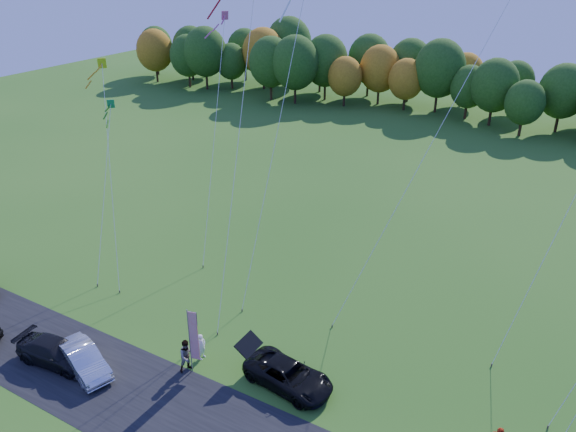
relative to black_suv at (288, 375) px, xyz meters
The scene contains 16 objects.
ground 3.25m from the black_suv, 167.16° to the right, with size 160.00×160.00×0.00m, color #265A17.
asphalt_strip 5.68m from the black_suv, 123.38° to the right, with size 90.00×6.00×0.01m, color black.
tree_line 54.39m from the black_suv, 93.27° to the left, with size 116.00×12.00×10.00m, color #1E4711, non-canonical shape.
black_suv is the anchor object (origin of this frame).
silver_sedan 11.22m from the black_suv, 155.95° to the right, with size 1.51×4.32×1.42m, color silver.
dark_truck_a 13.01m from the black_suv, 158.00° to the right, with size 1.94×4.77×1.38m, color black.
person_tailgate_a 5.32m from the black_suv, behind, with size 0.58×0.38×1.59m, color white.
person_tailgate_b 5.62m from the black_suv, 162.17° to the right, with size 0.95×0.74×1.96m, color gray.
feather_flag 5.46m from the black_suv, 161.46° to the right, with size 0.53×0.19×4.06m.
kite_delta_blue 14.38m from the black_suv, 137.72° to the left, with size 4.09×10.61×23.34m.
kite_parafoil_orange 16.49m from the black_suv, 74.84° to the left, with size 8.73×13.39×23.41m.
kite_delta_red 17.15m from the black_suv, 121.21° to the left, with size 2.62×10.29×22.14m.
kite_diamond_yellow 18.35m from the black_suv, 164.29° to the left, with size 5.42×6.17×14.52m.
kite_diamond_green 18.10m from the black_suv, 166.26° to the left, with size 2.11×5.35×12.00m.
kite_diamond_white 16.13m from the black_suv, 45.34° to the left, with size 3.70×8.08×14.20m.
kite_diamond_pink 18.28m from the black_suv, 138.94° to the left, with size 2.83×7.73×17.14m.
Camera 1 is at (14.56, -19.06, 20.99)m, focal length 35.00 mm.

